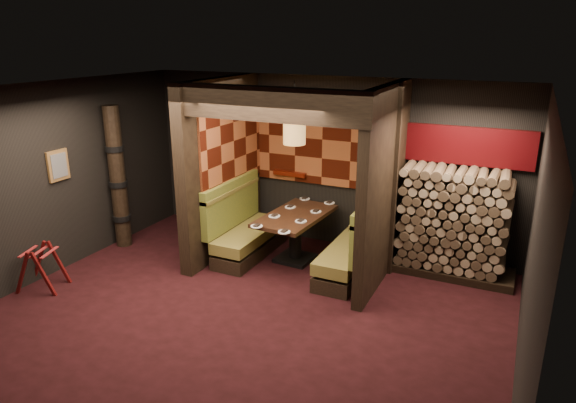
# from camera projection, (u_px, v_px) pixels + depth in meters

# --- Properties ---
(floor) EXTENTS (6.50, 5.50, 0.02)m
(floor) POSITION_uv_depth(u_px,v_px,m) (246.00, 313.00, 6.73)
(floor) COLOR black
(floor) RESTS_ON ground
(ceiling) EXTENTS (6.50, 5.50, 0.02)m
(ceiling) POSITION_uv_depth(u_px,v_px,m) (239.00, 91.00, 5.84)
(ceiling) COLOR black
(ceiling) RESTS_ON ground
(wall_back) EXTENTS (6.50, 0.02, 2.85)m
(wall_back) POSITION_uv_depth(u_px,v_px,m) (325.00, 162.00, 8.66)
(wall_back) COLOR black
(wall_back) RESTS_ON ground
(wall_front) EXTENTS (6.50, 0.02, 2.85)m
(wall_front) POSITION_uv_depth(u_px,v_px,m) (61.00, 316.00, 3.91)
(wall_front) COLOR black
(wall_front) RESTS_ON ground
(wall_left) EXTENTS (0.02, 5.50, 2.85)m
(wall_left) POSITION_uv_depth(u_px,v_px,m) (52.00, 179.00, 7.61)
(wall_left) COLOR black
(wall_left) RESTS_ON ground
(wall_right) EXTENTS (0.02, 5.50, 2.85)m
(wall_right) POSITION_uv_depth(u_px,v_px,m) (535.00, 257.00, 4.96)
(wall_right) COLOR black
(wall_right) RESTS_ON ground
(partition_left) EXTENTS (0.20, 2.20, 2.85)m
(partition_left) POSITION_uv_depth(u_px,v_px,m) (222.00, 168.00, 8.25)
(partition_left) COLOR black
(partition_left) RESTS_ON floor
(partition_right) EXTENTS (0.15, 2.10, 2.85)m
(partition_right) POSITION_uv_depth(u_px,v_px,m) (383.00, 187.00, 7.22)
(partition_right) COLOR black
(partition_right) RESTS_ON floor
(header_beam) EXTENTS (2.85, 0.18, 0.44)m
(header_beam) POSITION_uv_depth(u_px,v_px,m) (266.00, 104.00, 6.52)
(header_beam) COLOR black
(header_beam) RESTS_ON partition_left
(tapa_back_panel) EXTENTS (2.40, 0.06, 1.55)m
(tapa_back_panel) POSITION_uv_depth(u_px,v_px,m) (323.00, 139.00, 8.50)
(tapa_back_panel) COLOR #9B4E27
(tapa_back_panel) RESTS_ON wall_back
(tapa_side_panel) EXTENTS (0.04, 1.85, 1.45)m
(tapa_side_panel) POSITION_uv_depth(u_px,v_px,m) (233.00, 141.00, 8.22)
(tapa_side_panel) COLOR #9B4E27
(tapa_side_panel) RESTS_ON partition_left
(lacquer_shelf) EXTENTS (0.60, 0.12, 0.07)m
(lacquer_shelf) POSITION_uv_depth(u_px,v_px,m) (290.00, 174.00, 8.88)
(lacquer_shelf) COLOR #501005
(lacquer_shelf) RESTS_ON wall_back
(booth_bench_left) EXTENTS (0.68, 1.60, 1.14)m
(booth_bench_left) POSITION_uv_depth(u_px,v_px,m) (244.00, 231.00, 8.41)
(booth_bench_left) COLOR black
(booth_bench_left) RESTS_ON floor
(booth_bench_right) EXTENTS (0.68, 1.60, 1.14)m
(booth_bench_right) POSITION_uv_depth(u_px,v_px,m) (354.00, 251.00, 7.64)
(booth_bench_right) COLOR black
(booth_bench_right) RESTS_ON floor
(dining_table) EXTENTS (0.91, 1.54, 0.78)m
(dining_table) POSITION_uv_depth(u_px,v_px,m) (295.00, 228.00, 8.13)
(dining_table) COLOR black
(dining_table) RESTS_ON floor
(place_settings) EXTENTS (0.75, 1.74, 0.03)m
(place_settings) POSITION_uv_depth(u_px,v_px,m) (295.00, 214.00, 8.05)
(place_settings) COLOR white
(place_settings) RESTS_ON dining_table
(pendant_lamp) EXTENTS (0.34, 0.34, 0.94)m
(pendant_lamp) POSITION_uv_depth(u_px,v_px,m) (294.00, 129.00, 7.60)
(pendant_lamp) COLOR #AE7D3F
(pendant_lamp) RESTS_ON ceiling
(framed_picture) EXTENTS (0.05, 0.36, 0.46)m
(framed_picture) POSITION_uv_depth(u_px,v_px,m) (58.00, 165.00, 7.62)
(framed_picture) COLOR brown
(framed_picture) RESTS_ON wall_left
(luggage_rack) EXTENTS (0.74, 0.62, 0.69)m
(luggage_rack) POSITION_uv_depth(u_px,v_px,m) (41.00, 266.00, 7.28)
(luggage_rack) COLOR #4E0C0C
(luggage_rack) RESTS_ON floor
(totem_column) EXTENTS (0.31, 0.31, 2.40)m
(totem_column) POSITION_uv_depth(u_px,v_px,m) (118.00, 179.00, 8.55)
(totem_column) COLOR black
(totem_column) RESTS_ON floor
(firewood_stack) EXTENTS (1.73, 0.70, 1.64)m
(firewood_stack) POSITION_uv_depth(u_px,v_px,m) (458.00, 223.00, 7.56)
(firewood_stack) COLOR black
(firewood_stack) RESTS_ON floor
(mosaic_header) EXTENTS (1.83, 0.10, 0.56)m
(mosaic_header) POSITION_uv_depth(u_px,v_px,m) (469.00, 146.00, 7.51)
(mosaic_header) COLOR maroon
(mosaic_header) RESTS_ON wall_back
(bay_front_post) EXTENTS (0.08, 0.08, 2.85)m
(bay_front_post) POSITION_uv_depth(u_px,v_px,m) (394.00, 183.00, 7.40)
(bay_front_post) COLOR black
(bay_front_post) RESTS_ON floor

